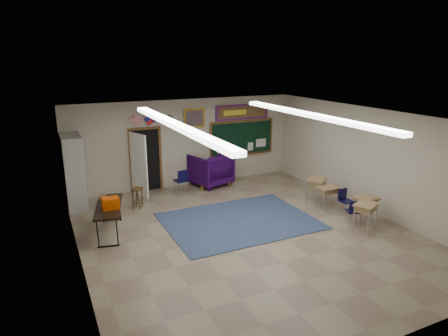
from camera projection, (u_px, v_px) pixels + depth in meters
name	position (u px, v px, depth m)	size (l,w,h in m)	color
floor	(247.00, 234.00, 10.22)	(9.00, 9.00, 0.00)	#86775C
back_wall	(185.00, 143.00, 13.72)	(8.00, 0.04, 3.00)	#AA9D8A
front_wall	(393.00, 259.00, 5.90)	(8.00, 0.04, 3.00)	#AA9D8A
left_wall	(76.00, 202.00, 8.16)	(0.04, 9.00, 3.00)	#AA9D8A
right_wall	(370.00, 160.00, 11.46)	(0.04, 9.00, 3.00)	#AA9D8A
ceiling	(249.00, 117.00, 9.40)	(8.00, 9.00, 0.04)	silver
area_rug	(239.00, 221.00, 10.99)	(4.00, 3.00, 0.02)	#344463
fluorescent_strips	(249.00, 120.00, 9.42)	(3.86, 6.00, 0.10)	white
doorway	(144.00, 161.00, 13.10)	(1.10, 0.89, 2.16)	black
chalkboard	(242.00, 139.00, 14.61)	(2.55, 0.14, 1.30)	brown
bulletin_board	(242.00, 112.00, 14.34)	(2.10, 0.05, 0.55)	#B7120F
framed_art_print	(194.00, 118.00, 13.61)	(0.75, 0.05, 0.65)	olive
wall_clock	(169.00, 120.00, 13.24)	(0.32, 0.05, 0.32)	black
wall_flags	(144.00, 118.00, 12.83)	(1.16, 0.06, 0.70)	red
storage_cabinet	(74.00, 172.00, 11.74)	(0.59, 1.25, 2.20)	#A2A29E
wingback_armchair	(210.00, 169.00, 13.96)	(1.21, 1.25, 1.14)	#220539
student_chair_reading	(181.00, 181.00, 13.19)	(0.40, 0.40, 0.81)	black
student_chair_desk_a	(353.00, 212.00, 10.71)	(0.36, 0.36, 0.72)	black
student_chair_desk_b	(346.00, 202.00, 11.46)	(0.36, 0.36, 0.71)	black
student_desk_front_left	(327.00, 197.00, 11.68)	(0.61, 0.46, 0.72)	olive
student_desk_front_right	(316.00, 190.00, 12.18)	(0.84, 0.80, 0.81)	olive
student_desk_back_left	(365.00, 216.00, 10.26)	(0.77, 0.70, 0.76)	olive
student_desk_back_right	(365.00, 208.00, 10.80)	(0.69, 0.57, 0.74)	olive
folding_table	(110.00, 218.00, 10.15)	(1.01, 1.91, 1.04)	black
wooden_stool	(138.00, 198.00, 11.85)	(0.35, 0.35, 0.63)	#4E3417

